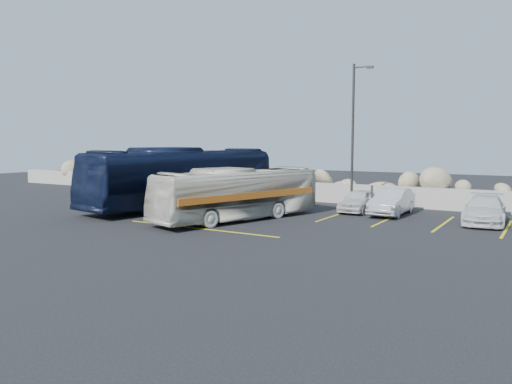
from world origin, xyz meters
The scene contains 10 objects.
ground centered at (0.00, 0.00, 0.00)m, with size 90.00×90.00×0.00m, color black.
seawall centered at (0.00, 12.00, 0.60)m, with size 60.00×0.40×1.20m, color gray.
riprap_pile centered at (0.00, 13.20, 1.30)m, with size 54.00×2.80×2.60m, color #907E5E, non-canonical shape.
parking_lines centered at (4.64, 5.57, 0.01)m, with size 18.16×9.36×0.01m.
lamppost centered at (2.56, 9.50, 4.30)m, with size 1.14×0.18×8.00m.
vintage_bus centered at (-0.92, 3.14, 1.27)m, with size 2.13×9.11×2.54m, color beige.
tour_coach centered at (-6.25, 5.47, 1.73)m, with size 2.91×12.45×3.47m, color black.
car_a centered at (3.17, 8.87, 0.61)m, with size 1.44×3.58×1.22m, color silver.
car_b centered at (5.00, 8.66, 0.67)m, with size 1.43×4.09×1.35m, color #B2B2B7.
car_c centered at (9.47, 8.17, 0.64)m, with size 1.78×4.38×1.27m, color silver.
Camera 1 is at (12.22, -16.93, 3.77)m, focal length 35.00 mm.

